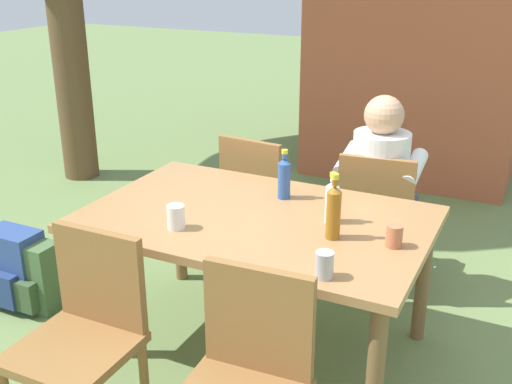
{
  "coord_description": "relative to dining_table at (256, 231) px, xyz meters",
  "views": [
    {
      "loc": [
        1.19,
        -2.43,
        1.89
      ],
      "look_at": [
        0.0,
        0.0,
        0.85
      ],
      "focal_mm": 43.44,
      "sensor_mm": 36.0,
      "label": 1
    }
  ],
  "objects": [
    {
      "name": "ground_plane",
      "position": [
        0.0,
        0.0,
        -0.65
      ],
      "size": [
        24.0,
        24.0,
        0.0
      ],
      "primitive_type": "plane",
      "color": "#6B844C"
    },
    {
      "name": "dining_table",
      "position": [
        0.0,
        0.0,
        0.0
      ],
      "size": [
        1.62,
        1.04,
        0.73
      ],
      "color": "#A37547",
      "rests_on": "ground_plane"
    },
    {
      "name": "chair_far_right",
      "position": [
        0.37,
        0.82,
        -0.16
      ],
      "size": [
        0.49,
        0.49,
        0.87
      ],
      "color": "olive",
      "rests_on": "ground_plane"
    },
    {
      "name": "chair_near_right",
      "position": [
        0.36,
        -0.82,
        -0.16
      ],
      "size": [
        0.47,
        0.47,
        0.87
      ],
      "color": "olive",
      "rests_on": "ground_plane"
    },
    {
      "name": "chair_near_left",
      "position": [
        -0.37,
        -0.82,
        -0.16
      ],
      "size": [
        0.44,
        0.44,
        0.87
      ],
      "color": "olive",
      "rests_on": "ground_plane"
    },
    {
      "name": "chair_far_left",
      "position": [
        -0.37,
        0.82,
        -0.16
      ],
      "size": [
        0.48,
        0.48,
        0.87
      ],
      "color": "olive",
      "rests_on": "ground_plane"
    },
    {
      "name": "person_in_white_shirt",
      "position": [
        0.37,
        0.93,
        0.01
      ],
      "size": [
        0.47,
        0.61,
        1.18
      ],
      "color": "white",
      "rests_on": "ground_plane"
    },
    {
      "name": "bottle_blue",
      "position": [
        0.03,
        0.27,
        0.19
      ],
      "size": [
        0.06,
        0.06,
        0.26
      ],
      "color": "#2D56A3",
      "rests_on": "dining_table"
    },
    {
      "name": "bottle_clear",
      "position": [
        0.35,
        0.09,
        0.19
      ],
      "size": [
        0.06,
        0.06,
        0.24
      ],
      "color": "white",
      "rests_on": "dining_table"
    },
    {
      "name": "bottle_amber",
      "position": [
        0.41,
        -0.07,
        0.21
      ],
      "size": [
        0.06,
        0.06,
        0.3
      ],
      "color": "#996019",
      "rests_on": "dining_table"
    },
    {
      "name": "cup_terracotta",
      "position": [
        0.67,
        -0.04,
        0.13
      ],
      "size": [
        0.07,
        0.07,
        0.1
      ],
      "primitive_type": "cylinder",
      "color": "#BC6B47",
      "rests_on": "dining_table"
    },
    {
      "name": "cup_steel",
      "position": [
        0.5,
        -0.43,
        0.13
      ],
      "size": [
        0.07,
        0.07,
        0.11
      ],
      "primitive_type": "cylinder",
      "color": "#B2B7BC",
      "rests_on": "dining_table"
    },
    {
      "name": "cup_white",
      "position": [
        -0.26,
        -0.29,
        0.14
      ],
      "size": [
        0.08,
        0.08,
        0.11
      ],
      "primitive_type": "cylinder",
      "color": "white",
      "rests_on": "dining_table"
    },
    {
      "name": "backpack_by_near_side",
      "position": [
        -1.3,
        -0.21,
        -0.46
      ],
      "size": [
        0.31,
        0.23,
        0.4
      ],
      "color": "#47663D",
      "rests_on": "ground_plane"
    },
    {
      "name": "backpack_by_far_side",
      "position": [
        -1.42,
        -0.22,
        -0.43
      ],
      "size": [
        0.31,
        0.25,
        0.45
      ],
      "color": "#2D4784",
      "rests_on": "ground_plane"
    },
    {
      "name": "brick_kiosk",
      "position": [
        0.06,
        3.42,
        0.83
      ],
      "size": [
        2.04,
        1.93,
        2.83
      ],
      "color": "#B25638",
      "rests_on": "ground_plane"
    }
  ]
}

